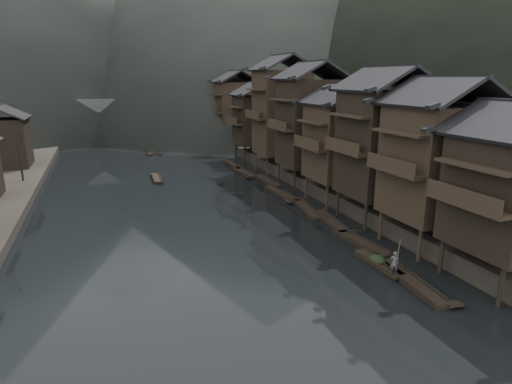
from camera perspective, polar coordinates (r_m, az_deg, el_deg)
name	(u,v)px	position (r m, az deg, el deg)	size (l,w,h in m)	color
water	(223,271)	(31.04, -4.44, -10.45)	(300.00, 300.00, 0.00)	black
right_bank	(348,148)	(80.27, 12.23, 5.75)	(40.00, 200.00, 1.80)	#2D2823
stilt_houses	(314,115)	(53.30, 7.75, 10.14)	(9.00, 67.60, 16.72)	black
moored_sampans	(289,199)	(48.04, 4.40, -0.89)	(3.09, 48.94, 0.47)	black
midriver_boats	(162,150)	(83.07, -12.43, 5.55)	(8.95, 47.93, 0.45)	black
stone_bridge	(135,116)	(99.69, -15.88, 9.70)	(40.00, 6.00, 9.00)	#4C4C4F
hero_sampan	(379,264)	(32.83, 16.05, -9.16)	(1.25, 5.09, 0.44)	black
cargo_heap	(378,255)	(32.78, 15.90, -8.10)	(1.11, 1.46, 0.67)	black
boatman	(395,260)	(31.09, 17.99, -8.57)	(0.61, 0.40, 1.67)	#545456
bamboo_pole	(400,224)	(30.31, 18.68, -4.02)	(0.06, 0.06, 3.90)	#8C7A51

